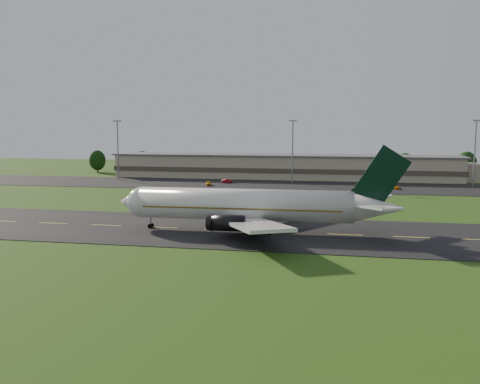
% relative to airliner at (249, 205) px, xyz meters
% --- Properties ---
extents(ground, '(360.00, 360.00, 0.00)m').
position_rel_airliner_xyz_m(ground, '(-5.30, -0.02, -4.66)').
color(ground, '#1C4110').
rests_on(ground, ground).
extents(taxiway, '(220.00, 30.00, 0.10)m').
position_rel_airliner_xyz_m(taxiway, '(-5.30, -0.02, -4.61)').
color(taxiway, black).
rests_on(taxiway, ground).
extents(apron, '(260.00, 30.00, 0.10)m').
position_rel_airliner_xyz_m(apron, '(-5.30, 71.98, -4.61)').
color(apron, black).
rests_on(apron, ground).
extents(airliner, '(51.27, 42.17, 15.57)m').
position_rel_airliner_xyz_m(airliner, '(0.00, 0.00, 0.00)').
color(airliner, white).
rests_on(airliner, ground).
extents(terminal, '(145.00, 16.00, 8.40)m').
position_rel_airliner_xyz_m(terminal, '(1.11, 96.16, -0.67)').
color(terminal, tan).
rests_on(terminal, ground).
extents(light_mast_west, '(2.40, 1.20, 20.35)m').
position_rel_airliner_xyz_m(light_mast_west, '(-60.30, 79.98, 8.08)').
color(light_mast_west, gray).
rests_on(light_mast_west, ground).
extents(light_mast_centre, '(2.40, 1.20, 20.35)m').
position_rel_airliner_xyz_m(light_mast_centre, '(-0.30, 79.98, 8.08)').
color(light_mast_centre, gray).
rests_on(light_mast_centre, ground).
extents(light_mast_east, '(2.40, 1.20, 20.35)m').
position_rel_airliner_xyz_m(light_mast_east, '(54.70, 79.98, 8.08)').
color(light_mast_east, gray).
rests_on(light_mast_east, ground).
extents(tree_line, '(197.39, 8.77, 9.72)m').
position_rel_airliner_xyz_m(tree_line, '(31.66, 106.30, 0.22)').
color(tree_line, black).
rests_on(tree_line, ground).
extents(service_vehicle_a, '(2.66, 4.28, 1.36)m').
position_rel_airliner_xyz_m(service_vehicle_a, '(-25.11, 67.93, -3.88)').
color(service_vehicle_a, '#D29A0C').
rests_on(service_vehicle_a, apron).
extents(service_vehicle_b, '(3.86, 2.21, 1.20)m').
position_rel_airliner_xyz_m(service_vehicle_b, '(-21.08, 76.26, -3.96)').
color(service_vehicle_b, maroon).
rests_on(service_vehicle_b, apron).
extents(service_vehicle_c, '(2.72, 4.83, 1.27)m').
position_rel_airliner_xyz_m(service_vehicle_c, '(26.32, 68.46, -3.93)').
color(service_vehicle_c, silver).
rests_on(service_vehicle_c, apron).
extents(service_vehicle_d, '(4.11, 4.22, 1.22)m').
position_rel_airliner_xyz_m(service_vehicle_d, '(30.83, 69.53, -3.95)').
color(service_vehicle_d, orange).
rests_on(service_vehicle_d, apron).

